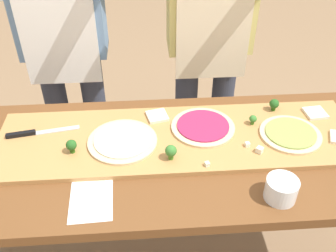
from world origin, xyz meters
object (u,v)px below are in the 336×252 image
at_px(chefs_knife, 33,133).
at_px(broccoli_floret_front_right, 274,104).
at_px(cheese_crumble_a, 260,150).
at_px(cook_right, 210,29).
at_px(cheese_crumble_c, 247,144).
at_px(pizza_whole_cheese_artichoke, 123,141).
at_px(pizza_slice_center, 315,113).
at_px(cook_left, 63,33).
at_px(pizza_whole_beet_magenta, 203,127).
at_px(pizza_whole_pesto_green, 290,134).
at_px(recipe_note, 91,201).
at_px(cheese_crumble_b, 207,164).
at_px(flour_cup, 281,190).
at_px(pizza_slice_far_right, 157,116).
at_px(broccoli_floret_back_left, 171,151).
at_px(broccoli_floret_front_mid, 253,119).
at_px(broccoli_floret_front_left, 71,146).
at_px(prep_table, 176,172).

xyz_separation_m(chefs_knife, broccoli_floret_front_right, (0.98, 0.09, 0.02)).
distance_m(cheese_crumble_a, cook_right, 0.72).
xyz_separation_m(chefs_knife, cook_right, (0.76, 0.52, 0.17)).
relative_size(chefs_knife, cheese_crumble_c, 16.98).
bearing_deg(pizza_whole_cheese_artichoke, cheese_crumble_c, -6.92).
xyz_separation_m(pizza_slice_center, cook_right, (-0.38, 0.47, 0.18)).
height_order(cheese_crumble_a, cook_left, cook_left).
relative_size(chefs_knife, pizza_whole_beet_magenta, 1.10).
relative_size(pizza_whole_pesto_green, cook_right, 0.14).
distance_m(broccoli_floret_front_right, recipe_note, 0.85).
relative_size(cheese_crumble_b, flour_cup, 0.15).
xyz_separation_m(pizza_slice_far_right, cheese_crumble_b, (0.16, -0.30, 0.00)).
distance_m(broccoli_floret_back_left, broccoli_floret_front_mid, 0.39).
height_order(chefs_knife, broccoli_floret_front_mid, broccoli_floret_front_mid).
bearing_deg(cook_left, pizza_slice_far_right, -46.99).
bearing_deg(cook_right, broccoli_floret_front_right, -63.88).
relative_size(pizza_slice_center, flour_cup, 0.78).
relative_size(pizza_whole_cheese_artichoke, recipe_note, 1.46).
xyz_separation_m(cheese_crumble_c, recipe_note, (-0.56, -0.21, -0.03)).
distance_m(recipe_note, cook_right, 1.02).
height_order(cook_left, cook_right, same).
relative_size(cheese_crumble_b, cheese_crumble_c, 0.95).
bearing_deg(pizza_whole_beet_magenta, flour_cup, -60.81).
relative_size(broccoli_floret_front_right, recipe_note, 0.29).
height_order(cheese_crumble_b, flour_cup, flour_cup).
height_order(pizza_whole_pesto_green, flour_cup, flour_cup).
bearing_deg(broccoli_floret_front_left, flour_cup, -19.52).
bearing_deg(pizza_whole_cheese_artichoke, cheese_crumble_b, -26.66).
bearing_deg(prep_table, cheese_crumble_c, -2.81).
relative_size(broccoli_floret_front_right, cook_right, 0.03).
height_order(pizza_slice_far_right, broccoli_floret_front_right, broccoli_floret_front_right).
xyz_separation_m(pizza_whole_pesto_green, cheese_crumble_a, (-0.15, -0.09, 0.00)).
relative_size(chefs_knife, pizza_slice_center, 3.37).
bearing_deg(broccoli_floret_front_right, broccoli_floret_back_left, -149.32).
relative_size(chefs_knife, pizza_whole_cheese_artichoke, 1.05).
distance_m(pizza_whole_beet_magenta, pizza_whole_cheese_artichoke, 0.32).
bearing_deg(pizza_whole_cheese_artichoke, pizza_slice_far_right, 47.27).
xyz_separation_m(prep_table, pizza_slice_far_right, (-0.06, 0.19, 0.13)).
xyz_separation_m(prep_table, pizza_whole_beet_magenta, (0.12, 0.11, 0.14)).
bearing_deg(broccoli_floret_front_left, recipe_note, -68.97).
relative_size(chefs_knife, broccoli_floret_back_left, 4.68).
distance_m(chefs_knife, pizza_whole_cheese_artichoke, 0.36).
relative_size(pizza_whole_cheese_artichoke, cheese_crumble_c, 16.15).
height_order(pizza_whole_cheese_artichoke, broccoli_floret_front_left, broccoli_floret_front_left).
height_order(cheese_crumble_a, cook_right, cook_right).
bearing_deg(broccoli_floret_front_right, cook_right, 116.12).
xyz_separation_m(pizza_whole_cheese_artichoke, pizza_slice_center, (0.79, 0.12, -0.00)).
height_order(pizza_whole_beet_magenta, recipe_note, pizza_whole_beet_magenta).
height_order(prep_table, broccoli_floret_front_left, broccoli_floret_front_left).
bearing_deg(chefs_knife, pizza_slice_center, 2.47).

